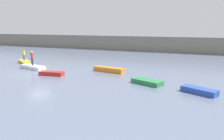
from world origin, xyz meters
The scene contains 10 objects.
ground_plane centered at (0.00, 0.00, 0.00)m, with size 120.00×120.00×0.00m, color slate.
embankment_wall centered at (0.00, 26.58, 1.58)m, with size 80.00×1.20×3.15m, color gray.
rowboat_yellow centered at (-6.76, 4.76, 0.19)m, with size 3.14×0.99×0.38m, color gold.
rowboat_white centered at (-2.61, 1.90, 0.22)m, with size 3.77×1.08×0.43m, color white.
rowboat_red centered at (1.88, -0.14, 0.21)m, with size 2.61×0.91×0.42m, color red.
rowboat_orange centered at (6.77, 4.00, 0.26)m, with size 3.76×0.91×0.52m, color orange.
rowboat_green centered at (12.22, 0.33, 0.20)m, with size 2.83×1.19×0.41m, color #2D7F47.
rowboat_blue centered at (16.69, -0.90, 0.22)m, with size 2.72×0.99×0.44m, color #2B4CAD.
person_hiviz_shirt centered at (-6.76, 4.76, 1.30)m, with size 0.32×0.32×1.65m.
person_red_shirt centered at (-2.61, 1.90, 1.45)m, with size 0.32×0.32×1.81m.
Camera 1 is at (17.08, -18.93, 5.13)m, focal length 35.68 mm.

